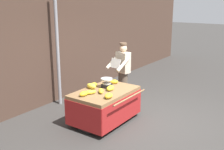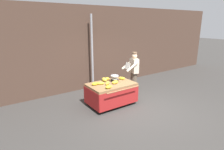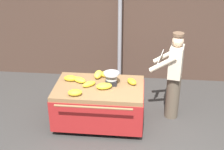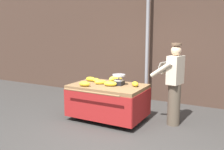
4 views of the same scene
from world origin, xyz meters
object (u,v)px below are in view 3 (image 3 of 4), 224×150
object	(u,v)px
vendor_person	(174,76)
banana_bunch_0	(80,80)
banana_bunch_1	(104,86)
banana_bunch_6	(106,74)
banana_bunch_4	(71,78)
banana_bunch_5	(98,74)
banana_bunch_2	(75,93)
banana_bunch_7	(132,82)
banana_bunch_3	(89,84)
banana_cart	(99,97)
weighing_scale	(111,78)
street_pole	(120,17)

from	to	relation	value
vendor_person	banana_bunch_0	bearing A→B (deg)	-171.52
banana_bunch_1	banana_bunch_6	xyz separation A→B (m)	(-0.03, 0.47, 0.00)
banana_bunch_1	banana_bunch_4	xyz separation A→B (m)	(-0.66, 0.25, -0.00)
banana_bunch_4	banana_bunch_5	bearing A→B (deg)	21.28
banana_bunch_2	banana_bunch_7	size ratio (longest dim) A/B	1.09
banana_bunch_0	banana_bunch_4	world-z (taller)	banana_bunch_4
banana_bunch_1	banana_bunch_3	bearing A→B (deg)	167.39
banana_bunch_1	banana_bunch_6	size ratio (longest dim) A/B	1.38
banana_cart	banana_bunch_1	distance (m)	0.30
banana_bunch_2	banana_bunch_4	distance (m)	0.57
banana_bunch_1	banana_bunch_2	size ratio (longest dim) A/B	1.17
banana_bunch_1	banana_bunch_7	world-z (taller)	banana_bunch_1
banana_bunch_2	vendor_person	size ratio (longest dim) A/B	0.14
banana_bunch_5	banana_bunch_6	size ratio (longest dim) A/B	1.33
weighing_scale	banana_bunch_4	size ratio (longest dim) A/B	1.13
banana_cart	banana_bunch_5	distance (m)	0.45
street_pole	vendor_person	bearing A→B (deg)	-50.74
banana_bunch_2	banana_bunch_6	bearing A→B (deg)	60.15
banana_bunch_3	banana_bunch_2	bearing A→B (deg)	-117.96
banana_bunch_2	banana_bunch_5	bearing A→B (deg)	67.54
street_pole	banana_bunch_1	distance (m)	1.98
banana_bunch_0	banana_bunch_6	world-z (taller)	banana_bunch_6
banana_bunch_3	banana_bunch_4	world-z (taller)	banana_bunch_4
street_pole	banana_bunch_7	world-z (taller)	street_pole
vendor_person	banana_bunch_2	bearing A→B (deg)	-156.34
banana_bunch_0	banana_bunch_2	size ratio (longest dim) A/B	1.11
banana_bunch_6	banana_bunch_0	bearing A→B (deg)	-149.66
street_pole	banana_bunch_6	world-z (taller)	street_pole
weighing_scale	banana_bunch_3	bearing A→B (deg)	-162.15
street_pole	banana_cart	xyz separation A→B (m)	(-0.23, -1.75, -1.01)
street_pole	banana_bunch_5	world-z (taller)	street_pole
banana_bunch_2	banana_bunch_7	xyz separation A→B (m)	(0.95, 0.52, -0.00)
banana_bunch_3	banana_bunch_4	size ratio (longest dim) A/B	1.05
street_pole	banana_bunch_7	size ratio (longest dim) A/B	14.37
banana_bunch_0	banana_bunch_2	bearing A→B (deg)	-87.93
banana_bunch_1	banana_bunch_7	size ratio (longest dim) A/B	1.28
banana_cart	banana_bunch_4	xyz separation A→B (m)	(-0.56, 0.16, 0.27)
banana_bunch_0	vendor_person	size ratio (longest dim) A/B	0.16
weighing_scale	banana_bunch_7	xyz separation A→B (m)	(0.37, 0.04, -0.07)
banana_bunch_4	banana_bunch_6	size ratio (longest dim) A/B	1.22
street_pole	weighing_scale	world-z (taller)	street_pole
street_pole	banana_bunch_0	xyz separation A→B (m)	(-0.61, -1.63, -0.75)
banana_cart	banana_bunch_5	bearing A→B (deg)	99.98
banana_bunch_7	banana_bunch_6	bearing A→B (deg)	154.78
banana_cart	banana_bunch_7	world-z (taller)	banana_bunch_7
banana_bunch_7	vendor_person	bearing A→B (deg)	16.94
banana_bunch_1	banana_bunch_4	world-z (taller)	same
weighing_scale	vendor_person	distance (m)	1.17
banana_cart	banana_bunch_1	size ratio (longest dim) A/B	5.78
banana_bunch_3	banana_bunch_7	distance (m)	0.78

